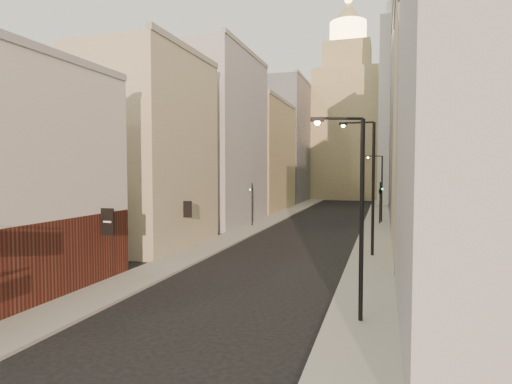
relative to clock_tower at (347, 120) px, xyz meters
name	(u,v)px	position (x,y,z in m)	size (l,w,h in m)	color
sidewalk_left	(286,213)	(-5.50, -37.00, -17.56)	(3.00, 140.00, 0.15)	gray
sidewalk_right	(378,216)	(7.50, -37.00, -17.56)	(3.00, 140.00, 0.15)	gray
left_bldg_beige	(147,152)	(-11.00, -66.00, -9.63)	(8.00, 12.00, 16.00)	gray
left_bldg_grey	(218,140)	(-11.00, -50.00, -7.63)	(8.00, 16.00, 20.00)	#9C9CA1
left_bldg_tan	(260,157)	(-11.00, -32.00, -9.13)	(8.00, 18.00, 17.00)	#8C7D53
left_bldg_wingrid	(287,143)	(-11.00, -12.00, -5.63)	(8.00, 20.00, 24.00)	gray
right_bldg_beige	(448,124)	(13.00, -62.00, -7.63)	(8.00, 16.00, 20.00)	gray
right_bldg_wingrid	(426,116)	(13.00, -42.00, -4.63)	(8.00, 20.00, 26.00)	gray
highrise	(449,62)	(19.00, -14.00, 8.02)	(21.00, 23.00, 51.20)	gray
clock_tower	(347,120)	(0.00, 0.00, 0.00)	(14.00, 14.00, 44.90)	#8C7D53
white_tower	(401,104)	(11.00, -14.00, 0.97)	(8.00, 8.00, 41.50)	silver
streetlamp_near	(357,207)	(7.26, -80.02, -12.71)	(2.14, 1.00, 8.63)	black
streetlamp_mid	(370,180)	(7.29, -65.65, -11.92)	(2.62, 0.29, 10.00)	black
streetlamp_far	(380,185)	(7.82, -44.50, -12.98)	(2.01, 0.99, 8.15)	black
traffic_light_left	(252,196)	(-6.01, -52.04, -14.19)	(0.52, 0.38, 5.00)	black
traffic_light_right	(380,193)	(7.84, -46.03, -13.90)	(0.65, 0.64, 5.00)	black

